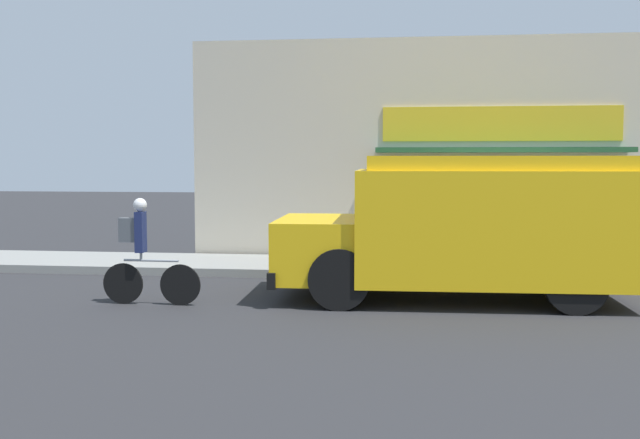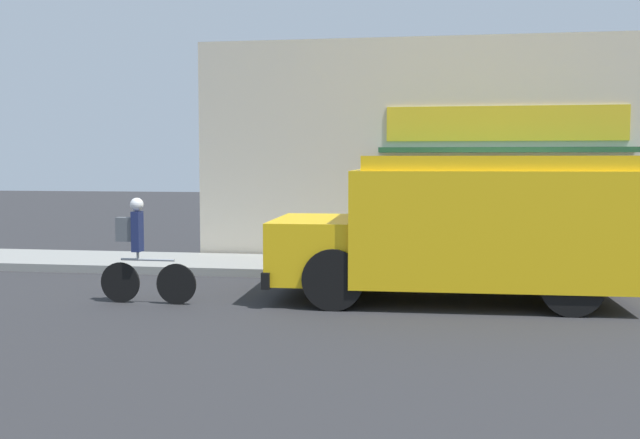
{
  "view_description": "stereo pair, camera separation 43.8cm",
  "coord_description": "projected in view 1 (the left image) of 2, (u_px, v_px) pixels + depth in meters",
  "views": [
    {
      "loc": [
        -1.62,
        -13.27,
        2.15
      ],
      "look_at": [
        -3.28,
        -0.2,
        1.1
      ],
      "focal_mm": 42.0,
      "sensor_mm": 36.0,
      "label": 1
    },
    {
      "loc": [
        -1.18,
        -13.21,
        2.15
      ],
      "look_at": [
        -3.28,
        -0.2,
        1.1
      ],
      "focal_mm": 42.0,
      "sensor_mm": 36.0,
      "label": 2
    }
  ],
  "objects": [
    {
      "name": "ground_plane",
      "position": [
        507.0,
        283.0,
        13.09
      ],
      "size": [
        70.0,
        70.0,
        0.0
      ],
      "primitive_type": "plane",
      "color": "#2B2B2D"
    },
    {
      "name": "trash_bin",
      "position": [
        450.0,
        240.0,
        14.3
      ],
      "size": [
        0.56,
        0.56,
        0.92
      ],
      "color": "#38383D",
      "rests_on": "sidewalk"
    },
    {
      "name": "storefront",
      "position": [
        495.0,
        151.0,
        15.23
      ],
      "size": [
        12.61,
        0.86,
        4.65
      ],
      "color": "beige",
      "rests_on": "ground_plane"
    },
    {
      "name": "school_bus",
      "position": [
        469.0,
        225.0,
        11.49
      ],
      "size": [
        5.42,
        2.85,
        2.21
      ],
      "rotation": [
        0.0,
        0.0,
        0.03
      ],
      "color": "yellow",
      "rests_on": "ground_plane"
    },
    {
      "name": "cyclist",
      "position": [
        143.0,
        252.0,
        11.1
      ],
      "size": [
        1.5,
        0.2,
        1.59
      ],
      "rotation": [
        0.0,
        0.0,
        -0.01
      ],
      "color": "black",
      "rests_on": "ground_plane"
    },
    {
      "name": "sidewalk",
      "position": [
        500.0,
        270.0,
        14.16
      ],
      "size": [
        28.0,
        2.18,
        0.15
      ],
      "color": "gray",
      "rests_on": "ground_plane"
    }
  ]
}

